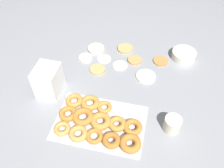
# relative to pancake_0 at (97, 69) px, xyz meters

# --- Properties ---
(ground_plane) EXTENTS (3.00, 3.00, 0.00)m
(ground_plane) POSITION_rel_pancake_0_xyz_m (0.13, -0.01, -0.01)
(ground_plane) COLOR gray
(pancake_0) EXTENTS (0.09, 0.09, 0.01)m
(pancake_0) POSITION_rel_pancake_0_xyz_m (0.00, 0.00, 0.00)
(pancake_0) COLOR tan
(pancake_0) RESTS_ON ground_plane
(pancake_1) EXTENTS (0.09, 0.09, 0.01)m
(pancake_1) POSITION_rel_pancake_0_xyz_m (0.13, 0.07, -0.00)
(pancake_1) COLOR beige
(pancake_1) RESTS_ON ground_plane
(pancake_2) EXTENTS (0.10, 0.10, 0.02)m
(pancake_2) POSITION_rel_pancake_0_xyz_m (0.13, 0.24, 0.00)
(pancake_2) COLOR tan
(pancake_2) RESTS_ON ground_plane
(pancake_3) EXTENTS (0.12, 0.12, 0.01)m
(pancake_3) POSITION_rel_pancake_0_xyz_m (0.30, 0.01, -0.00)
(pancake_3) COLOR silver
(pancake_3) RESTS_ON ground_plane
(pancake_4) EXTENTS (0.11, 0.11, 0.02)m
(pancake_4) POSITION_rel_pancake_0_xyz_m (-0.06, 0.19, 0.00)
(pancake_4) COLOR beige
(pancake_4) RESTS_ON ground_plane
(pancake_5) EXTENTS (0.10, 0.10, 0.01)m
(pancake_5) POSITION_rel_pancake_0_xyz_m (0.38, 0.17, -0.00)
(pancake_5) COLOR #B27F42
(pancake_5) RESTS_ON ground_plane
(pancake_6) EXTENTS (0.09, 0.09, 0.01)m
(pancake_6) POSITION_rel_pancake_0_xyz_m (0.21, 0.14, 0.00)
(pancake_6) COLOR tan
(pancake_6) RESTS_ON ground_plane
(pancake_7) EXTENTS (0.09, 0.09, 0.01)m
(pancake_7) POSITION_rel_pancake_0_xyz_m (-0.11, 0.09, -0.00)
(pancake_7) COLOR beige
(pancake_7) RESTS_ON ground_plane
(pancake_8) EXTENTS (0.09, 0.09, 0.01)m
(pancake_8) POSITION_rel_pancake_0_xyz_m (0.02, 0.11, -0.00)
(pancake_8) COLOR beige
(pancake_8) RESTS_ON ground_plane
(donut_tray) EXTENTS (0.46, 0.31, 0.04)m
(donut_tray) POSITION_rel_pancake_0_xyz_m (0.10, -0.38, 0.01)
(donut_tray) COLOR silver
(donut_tray) RESTS_ON ground_plane
(batter_bowl) EXTENTS (0.15, 0.15, 0.05)m
(batter_bowl) POSITION_rel_pancake_0_xyz_m (0.51, 0.24, 0.02)
(batter_bowl) COLOR silver
(batter_bowl) RESTS_ON ground_plane
(container_stack) EXTENTS (0.12, 0.15, 0.17)m
(container_stack) POSITION_rel_pancake_0_xyz_m (-0.21, -0.22, 0.08)
(container_stack) COLOR white
(container_stack) RESTS_ON ground_plane
(paper_cup) EXTENTS (0.08, 0.08, 0.08)m
(paper_cup) POSITION_rel_pancake_0_xyz_m (0.47, -0.32, 0.03)
(paper_cup) COLOR beige
(paper_cup) RESTS_ON ground_plane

